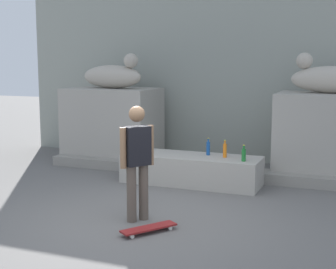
# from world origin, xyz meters

# --- Properties ---
(ground_plane) EXTENTS (40.00, 40.00, 0.00)m
(ground_plane) POSITION_xyz_m (0.00, 0.00, 0.00)
(ground_plane) COLOR #605E5B
(facade_wall) EXTENTS (10.19, 0.60, 5.14)m
(facade_wall) POSITION_xyz_m (0.00, 5.03, 2.57)
(facade_wall) COLOR gray
(facade_wall) RESTS_ON ground_plane
(pedestal_left) EXTENTS (2.02, 1.34, 1.68)m
(pedestal_left) POSITION_xyz_m (-2.37, 3.72, 0.84)
(pedestal_left) COLOR #A39E93
(pedestal_left) RESTS_ON ground_plane
(pedestal_right) EXTENTS (2.02, 1.34, 1.68)m
(pedestal_right) POSITION_xyz_m (2.37, 3.72, 0.84)
(pedestal_right) COLOR #A39E93
(pedestal_right) RESTS_ON ground_plane
(statue_reclining_left) EXTENTS (1.68, 0.89, 0.78)m
(statue_reclining_left) POSITION_xyz_m (-2.33, 3.72, 1.96)
(statue_reclining_left) COLOR #B6AC9C
(statue_reclining_left) RESTS_ON pedestal_left
(statue_reclining_right) EXTENTS (1.67, 0.82, 0.78)m
(statue_reclining_right) POSITION_xyz_m (2.33, 3.73, 1.96)
(statue_reclining_right) COLOR #B6AC9C
(statue_reclining_right) RESTS_ON pedestal_right
(ledge_block) EXTENTS (2.59, 0.87, 0.54)m
(ledge_block) POSITION_xyz_m (0.00, 2.38, 0.27)
(ledge_block) COLOR #A39E93
(ledge_block) RESTS_ON ground_plane
(skater) EXTENTS (0.37, 0.46, 1.67)m
(skater) POSITION_xyz_m (-0.01, 0.04, 0.92)
(skater) COLOR brown
(skater) RESTS_ON ground_plane
(skateboard) EXTENTS (0.62, 0.77, 0.08)m
(skateboard) POSITION_xyz_m (0.35, -0.38, 0.06)
(skateboard) COLOR maroon
(skateboard) RESTS_ON ground_plane
(bottle_orange) EXTENTS (0.07, 0.07, 0.32)m
(bottle_orange) POSITION_xyz_m (0.63, 2.42, 0.68)
(bottle_orange) COLOR orange
(bottle_orange) RESTS_ON ledge_block
(bottle_green) EXTENTS (0.08, 0.08, 0.29)m
(bottle_green) POSITION_xyz_m (1.03, 2.21, 0.66)
(bottle_green) COLOR #1E722D
(bottle_green) RESTS_ON ledge_block
(bottle_blue) EXTENTS (0.07, 0.07, 0.32)m
(bottle_blue) POSITION_xyz_m (0.28, 2.53, 0.68)
(bottle_blue) COLOR #194C99
(bottle_blue) RESTS_ON ledge_block
(stair_step) EXTENTS (6.75, 0.50, 0.21)m
(stair_step) POSITION_xyz_m (0.00, 3.03, 0.10)
(stair_step) COLOR gray
(stair_step) RESTS_ON ground_plane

